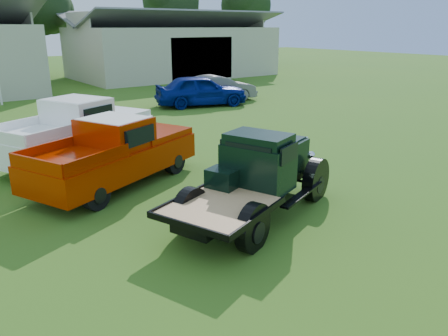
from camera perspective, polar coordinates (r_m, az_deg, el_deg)
ground at (r=9.32m, az=3.45°, el=-8.23°), size 120.00×120.00×0.00m
shed_right at (r=38.63m, az=-6.66°, el=15.70°), size 16.80×9.20×5.20m
tree_c at (r=40.72m, az=-22.88°, el=17.27°), size 5.40×5.40×9.00m
tree_d at (r=46.67m, az=-6.88°, el=19.03°), size 6.00×6.00×10.00m
tree_e at (r=49.59m, az=2.85°, el=18.78°), size 5.70×5.70×9.50m
vintage_flatbed at (r=9.71m, az=4.17°, el=-1.05°), size 5.15×3.43×1.90m
red_pickup at (r=11.99m, az=-14.18°, el=2.05°), size 5.44×3.81×1.85m
white_pickup at (r=14.45m, az=-18.70°, el=4.55°), size 5.72×4.10×1.96m
misc_car_blue at (r=23.80m, az=-3.03°, el=10.09°), size 5.23×3.39×1.66m
misc_car_grey at (r=25.34m, az=-0.80°, el=10.37°), size 4.60×2.31×1.45m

